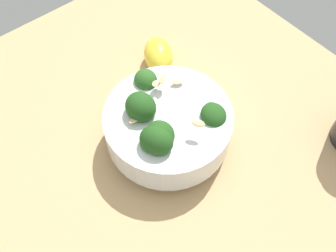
{
  "coord_description": "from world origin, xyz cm",
  "views": [
    {
      "loc": [
        24.21,
        -17.45,
        50.71
      ],
      "look_at": [
        0.74,
        1.88,
        4.0
      ],
      "focal_mm": 41.78,
      "sensor_mm": 36.0,
      "label": 1
    }
  ],
  "objects": [
    {
      "name": "ground_plane",
      "position": [
        0.0,
        0.0,
        -1.87
      ],
      "size": [
        71.46,
        71.46,
        3.74
      ],
      "primitive_type": "cube",
      "color": "tan"
    },
    {
      "name": "bowl_of_broccoli",
      "position": [
        0.81,
        1.67,
        4.62
      ],
      "size": [
        18.04,
        18.04,
        10.99
      ],
      "color": "white",
      "rests_on": "ground_plane"
    },
    {
      "name": "lemon_wedge",
      "position": [
        -12.1,
        10.34,
        2.42
      ],
      "size": [
        8.4,
        7.59,
        4.84
      ],
      "primitive_type": "ellipsoid",
      "rotation": [
        0.0,
        0.0,
        2.62
      ],
      "color": "yellow",
      "rests_on": "ground_plane"
    }
  ]
}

